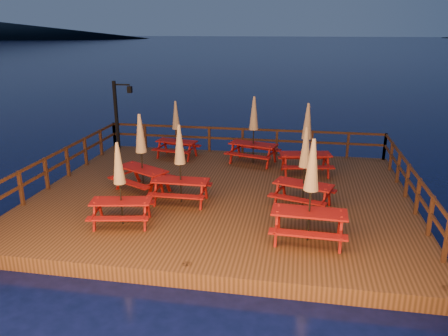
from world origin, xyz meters
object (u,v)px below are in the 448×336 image
at_px(picnic_table_0, 180,163).
at_px(picnic_table_1, 141,152).
at_px(lamp_post, 119,109).
at_px(picnic_table_2, 307,138).

height_order(picnic_table_0, picnic_table_1, picnic_table_1).
xyz_separation_m(lamp_post, picnic_table_2, (8.05, -2.15, -0.42)).
distance_m(lamp_post, picnic_table_1, 5.54).
relative_size(picnic_table_0, picnic_table_2, 0.93).
bearing_deg(picnic_table_1, lamp_post, 148.24).
relative_size(picnic_table_0, picnic_table_1, 0.95).
distance_m(lamp_post, picnic_table_0, 7.04).
bearing_deg(picnic_table_1, picnic_table_0, 0.96).
distance_m(picnic_table_1, picnic_table_2, 5.92).
height_order(picnic_table_1, picnic_table_2, picnic_table_2).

